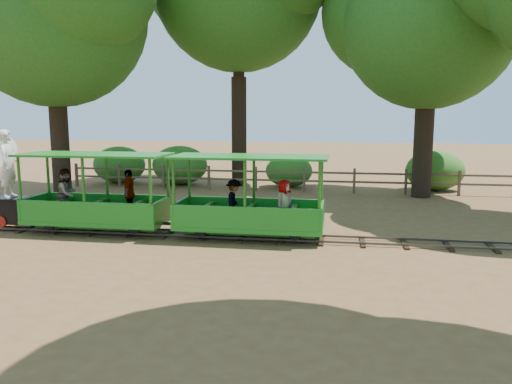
# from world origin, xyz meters

# --- Properties ---
(ground) EXTENTS (90.00, 90.00, 0.00)m
(ground) POSITION_xyz_m (0.00, 0.00, 0.00)
(ground) COLOR brown
(ground) RESTS_ON ground
(track) EXTENTS (22.00, 1.00, 0.10)m
(track) POSITION_xyz_m (0.00, 0.00, 0.07)
(track) COLOR #3F3D3A
(track) RESTS_ON ground
(carriage_front) EXTENTS (3.87, 1.58, 2.01)m
(carriage_front) POSITION_xyz_m (-3.98, 0.01, 0.85)
(carriage_front) COLOR #1B7D1E
(carriage_front) RESTS_ON track
(carriage_rear) EXTENTS (3.87, 1.58, 2.01)m
(carriage_rear) POSITION_xyz_m (0.22, -0.02, 0.81)
(carriage_rear) COLOR #1B7D1E
(carriage_rear) RESTS_ON track
(oak_nw) EXTENTS (9.04, 7.95, 10.62)m
(oak_nw) POSITION_xyz_m (-8.54, 6.10, 7.38)
(oak_nw) COLOR #2D2116
(oak_nw) RESTS_ON ground
(oak_ne) EXTENTS (7.93, 6.97, 9.64)m
(oak_ne) POSITION_xyz_m (5.47, 7.59, 6.78)
(oak_ne) COLOR #2D2116
(oak_ne) RESTS_ON ground
(fence) EXTENTS (18.10, 0.10, 1.00)m
(fence) POSITION_xyz_m (0.00, 8.00, 0.58)
(fence) COLOR brown
(fence) RESTS_ON ground
(shrub_west) EXTENTS (2.43, 1.87, 1.68)m
(shrub_west) POSITION_xyz_m (-7.59, 9.30, 0.84)
(shrub_west) COLOR #2D6B1E
(shrub_west) RESTS_ON ground
(shrub_mid_w) EXTENTS (2.52, 1.94, 1.74)m
(shrub_mid_w) POSITION_xyz_m (-4.69, 9.30, 0.87)
(shrub_mid_w) COLOR #2D6B1E
(shrub_mid_w) RESTS_ON ground
(shrub_mid_e) EXTENTS (2.04, 1.57, 1.41)m
(shrub_mid_e) POSITION_xyz_m (0.24, 9.30, 0.71)
(shrub_mid_e) COLOR #2D6B1E
(shrub_mid_e) RESTS_ON ground
(shrub_east) EXTENTS (2.40, 1.84, 1.66)m
(shrub_east) POSITION_xyz_m (6.31, 9.30, 0.83)
(shrub_east) COLOR #2D6B1E
(shrub_east) RESTS_ON ground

